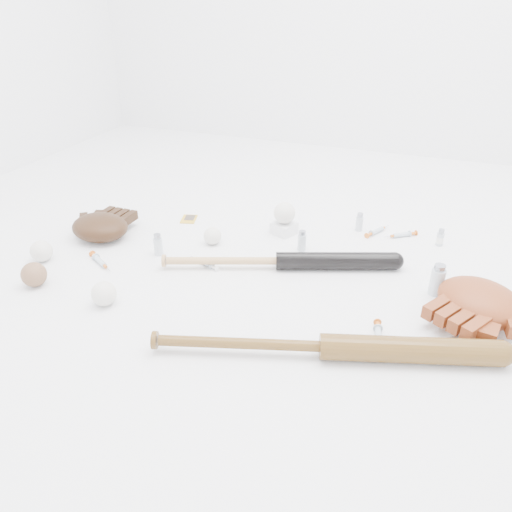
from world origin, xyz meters
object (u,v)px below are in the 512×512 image
(glove_dark, at_px, (100,227))
(bat_wood, at_px, (324,347))
(bat_dark, at_px, (279,261))
(pedestal, at_px, (284,228))

(glove_dark, bearing_deg, bat_wood, -19.82)
(bat_wood, bearing_deg, bat_dark, 105.62)
(glove_dark, distance_m, pedestal, 0.69)
(bat_dark, distance_m, pedestal, 0.27)
(bat_wood, xyz_separation_m, pedestal, (-0.32, 0.65, -0.01))
(bat_dark, bearing_deg, glove_dark, 160.96)
(bat_dark, relative_size, bat_wood, 0.88)
(pedestal, bearing_deg, bat_dark, -75.93)
(bat_wood, xyz_separation_m, glove_dark, (-0.95, 0.37, 0.01))
(bat_dark, height_order, glove_dark, glove_dark)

